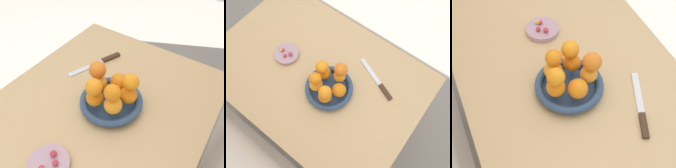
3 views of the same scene
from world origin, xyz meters
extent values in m
cube|color=tan|center=(0.00, 0.00, 0.72)|extent=(1.10, 0.76, 0.04)
cylinder|color=tan|center=(-0.49, -0.32, 0.35)|extent=(0.05, 0.05, 0.70)
cylinder|color=tan|center=(-0.49, 0.32, 0.35)|extent=(0.05, 0.05, 0.70)
cylinder|color=navy|center=(-0.12, 0.03, 0.75)|extent=(0.19, 0.19, 0.01)
torus|color=navy|center=(-0.12, 0.03, 0.77)|extent=(0.23, 0.23, 0.03)
cylinder|color=#B28C99|center=(0.18, 0.01, 0.75)|extent=(0.13, 0.13, 0.02)
sphere|color=orange|center=(-0.18, 0.03, 0.81)|extent=(0.06, 0.06, 0.06)
sphere|color=orange|center=(-0.13, -0.03, 0.81)|extent=(0.06, 0.06, 0.06)
sphere|color=orange|center=(-0.07, 0.00, 0.81)|extent=(0.06, 0.06, 0.06)
sphere|color=orange|center=(-0.08, 0.07, 0.81)|extent=(0.06, 0.06, 0.06)
sphere|color=orange|center=(-0.14, 0.09, 0.81)|extent=(0.06, 0.06, 0.06)
sphere|color=orange|center=(-0.15, 0.09, 0.87)|extent=(0.06, 0.06, 0.06)
sphere|color=orange|center=(-0.06, 0.01, 0.87)|extent=(0.06, 0.06, 0.06)
sphere|color=orange|center=(-0.14, -0.04, 0.87)|extent=(0.06, 0.06, 0.06)
sphere|color=orange|center=(-0.08, 0.07, 0.87)|extent=(0.06, 0.06, 0.06)
sphere|color=#C6384C|center=(0.15, 0.01, 0.77)|extent=(0.02, 0.02, 0.02)
sphere|color=#C6384C|center=(0.17, 0.03, 0.77)|extent=(0.02, 0.02, 0.02)
sphere|color=#C6384C|center=(0.20, 0.01, 0.77)|extent=(0.02, 0.02, 0.02)
cube|color=#3F2819|center=(-0.35, -0.12, 0.75)|extent=(0.09, 0.05, 0.01)
cube|color=silver|center=(-0.23, -0.17, 0.74)|extent=(0.17, 0.09, 0.01)
camera|label=1|loc=(0.31, 0.33, 1.38)|focal=35.00mm
camera|label=2|loc=(-0.40, 0.33, 1.74)|focal=35.00mm
camera|label=3|loc=(-0.76, 0.33, 1.67)|focal=55.00mm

